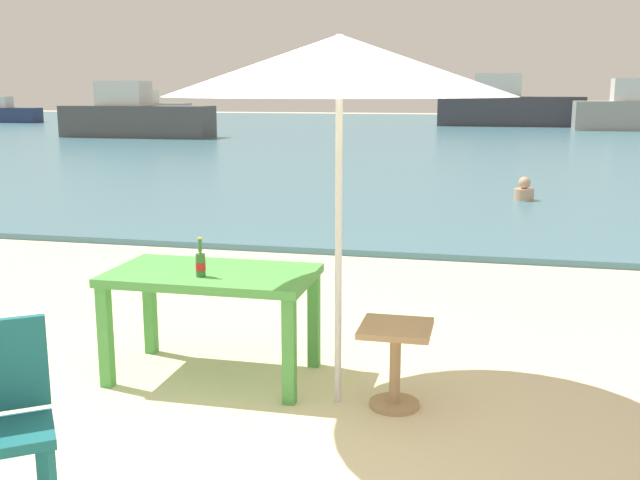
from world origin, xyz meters
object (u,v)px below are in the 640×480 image
object	(u,v)px
patio_umbrella	(339,66)
boat_ferry	(508,107)
side_table_wood	(395,354)
boat_fishing_trawler	(135,117)
beer_bottle_amber	(201,263)
swimmer_person	(524,191)
boat_cargo_ship	(5,113)
picnic_table_green	(212,286)
boat_tanker	(150,109)

from	to	relation	value
patio_umbrella	boat_ferry	size ratio (longest dim) A/B	0.31
boat_ferry	side_table_wood	bearing A→B (deg)	-92.05
boat_fishing_trawler	beer_bottle_amber	bearing A→B (deg)	-62.57
swimmer_person	boat_ferry	distance (m)	27.51
boat_ferry	boat_cargo_ship	size ratio (longest dim) A/B	1.80
beer_bottle_amber	boat_fishing_trawler	size ratio (longest dim) A/B	0.04
beer_bottle_amber	patio_umbrella	xyz separation A→B (m)	(0.95, -0.08, 1.26)
picnic_table_green	boat_ferry	world-z (taller)	boat_ferry
boat_fishing_trawler	patio_umbrella	bearing A→B (deg)	-60.85
patio_umbrella	boat_cargo_ship	xyz separation A→B (m)	(-26.70, 34.27, -1.50)
beer_bottle_amber	swimmer_person	size ratio (longest dim) A/B	0.65
patio_umbrella	boat_ferry	world-z (taller)	boat_ferry
boat_tanker	beer_bottle_amber	bearing A→B (deg)	-64.11
swimmer_person	boat_ferry	size ratio (longest dim) A/B	0.06
picnic_table_green	swimmer_person	size ratio (longest dim) A/B	3.41
swimmer_person	boat_ferry	world-z (taller)	boat_ferry
boat_cargo_ship	boat_tanker	distance (m)	8.67
side_table_wood	boat_cargo_ship	distance (m)	43.67
boat_cargo_ship	swimmer_person	bearing A→B (deg)	-41.93
beer_bottle_amber	boat_cargo_ship	xyz separation A→B (m)	(-25.75, 34.19, -0.24)
beer_bottle_amber	boat_tanker	world-z (taller)	boat_tanker
boat_fishing_trawler	boat_tanker	distance (m)	18.39
patio_umbrella	boat_cargo_ship	distance (m)	43.47
boat_tanker	swimmer_person	bearing A→B (deg)	-54.99
side_table_wood	boat_fishing_trawler	xyz separation A→B (m)	(-13.45, 23.46, 0.53)
boat_ferry	boat_tanker	xyz separation A→B (m)	(-22.15, 3.87, -0.31)
boat_fishing_trawler	boat_ferry	xyz separation A→B (m)	(14.76, 12.97, 0.17)
boat_fishing_trawler	boat_ferry	size ratio (longest dim) A/B	0.83
picnic_table_green	swimmer_person	bearing A→B (deg)	74.41
side_table_wood	boat_cargo_ship	bearing A→B (deg)	128.31
picnic_table_green	patio_umbrella	xyz separation A→B (m)	(0.94, -0.24, 1.47)
swimmer_person	boat_tanker	xyz separation A→B (m)	(-21.97, 31.37, 0.50)
picnic_table_green	side_table_wood	distance (m)	1.36
side_table_wood	boat_cargo_ship	world-z (taller)	boat_cargo_ship
beer_bottle_amber	boat_tanker	distance (m)	44.72
patio_umbrella	boat_ferry	distance (m)	36.49
picnic_table_green	beer_bottle_amber	world-z (taller)	beer_bottle_amber
swimmer_person	side_table_wood	bearing A→B (deg)	-97.17
patio_umbrella	swimmer_person	world-z (taller)	patio_umbrella
picnic_table_green	patio_umbrella	distance (m)	1.76
boat_cargo_ship	beer_bottle_amber	bearing A→B (deg)	-53.01
picnic_table_green	side_table_wood	size ratio (longest dim) A/B	2.59
boat_ferry	boat_tanker	bearing A→B (deg)	170.08
boat_tanker	side_table_wood	bearing A→B (deg)	-62.65
beer_bottle_amber	patio_umbrella	distance (m)	1.58
swimmer_person	boat_fishing_trawler	size ratio (longest dim) A/B	0.07
swimmer_person	boat_tanker	distance (m)	38.30
beer_bottle_amber	side_table_wood	world-z (taller)	beer_bottle_amber
side_table_wood	swimmer_person	distance (m)	9.01
picnic_table_green	swimmer_person	world-z (taller)	picnic_table_green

